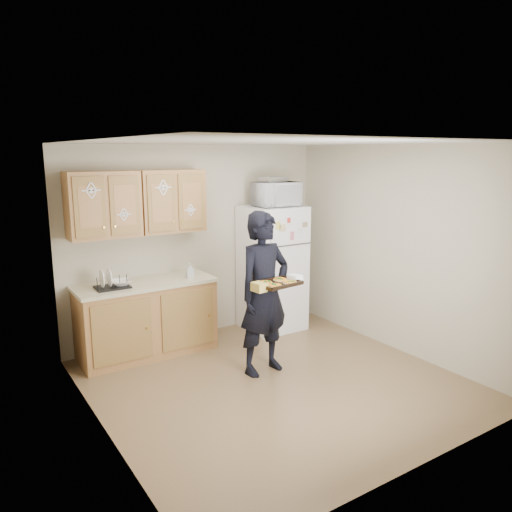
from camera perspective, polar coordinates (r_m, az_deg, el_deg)
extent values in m
plane|color=brown|center=(5.49, 2.23, -14.21)|extent=(3.60, 3.60, 0.00)
plane|color=beige|center=(4.94, 2.47, 12.87)|extent=(3.60, 3.60, 0.00)
cube|color=#B5AC93|center=(6.59, -6.76, 1.60)|extent=(3.60, 0.04, 2.50)
cube|color=#B5AC93|center=(3.80, 18.35, -6.52)|extent=(3.60, 0.04, 2.50)
cube|color=#B5AC93|center=(4.32, -17.59, -4.31)|extent=(0.04, 3.60, 2.50)
cube|color=#B5AC93|center=(6.27, 15.89, 0.70)|extent=(0.04, 3.60, 2.50)
cube|color=white|center=(6.83, 1.87, -1.38)|extent=(0.75, 0.70, 1.70)
cube|color=olive|center=(6.18, -12.36, -7.14)|extent=(1.60, 0.60, 0.86)
cube|color=beige|center=(6.05, -12.54, -3.10)|extent=(1.64, 0.64, 0.04)
cube|color=olive|center=(5.89, -17.08, 5.61)|extent=(0.80, 0.33, 0.75)
cube|color=olive|center=(6.17, -9.72, 6.21)|extent=(0.80, 0.33, 0.75)
cube|color=gold|center=(7.49, 4.02, -5.68)|extent=(0.20, 0.07, 0.32)
imported|color=black|center=(5.44, 0.94, -4.30)|extent=(0.70, 0.50, 1.80)
cube|color=black|center=(5.14, 2.48, -3.19)|extent=(0.47, 0.37, 0.04)
cylinder|color=orange|center=(5.01, 2.18, -3.37)|extent=(0.15, 0.15, 0.02)
cylinder|color=orange|center=(5.15, 3.88, -2.98)|extent=(0.15, 0.15, 0.02)
cylinder|color=orange|center=(5.12, 1.08, -3.04)|extent=(0.15, 0.15, 0.02)
cylinder|color=orange|center=(5.25, 2.78, -2.67)|extent=(0.15, 0.15, 0.02)
imported|color=white|center=(6.65, 2.33, 7.07)|extent=(0.60, 0.42, 0.32)
cube|color=silver|center=(6.64, 1.97, 8.75)|extent=(0.34, 0.25, 0.07)
cube|color=black|center=(5.86, -16.12, -2.82)|extent=(0.38, 0.29, 0.15)
imported|color=white|center=(5.90, -15.14, -2.95)|extent=(0.28, 0.28, 0.06)
imported|color=white|center=(6.14, -7.57, -1.63)|extent=(0.10, 0.10, 0.18)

